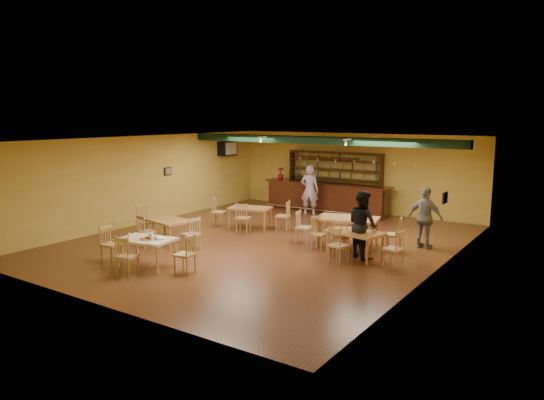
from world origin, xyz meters
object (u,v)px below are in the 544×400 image
Objects in this scene: bar_counter at (326,198)px; dining_table_d at (355,245)px; patron_right_a at (362,224)px; dining_table_b at (347,232)px; near_table at (147,253)px; patron_bar at (310,190)px; dining_table_a at (250,217)px; dining_table_c at (167,231)px.

dining_table_d is at bearing -55.25° from bar_counter.
patron_right_a is (3.78, -5.11, 0.32)m from bar_counter.
bar_counter is 3.03× the size of dining_table_b.
patron_right_a is at bearing 34.49° from near_table.
bar_counter reaches higher than near_table.
bar_counter is 0.94m from patron_bar.
dining_table_a is 0.95× the size of dining_table_c.
dining_table_a is at bearing 65.84° from patron_bar.
dining_table_b is (3.77, -0.48, 0.08)m from dining_table_a.
bar_counter is at bearing -22.26° from patron_right_a.
patron_bar reaches higher than dining_table_d.
dining_table_b reaches higher than dining_table_d.
dining_table_d is at bearing 34.51° from near_table.
near_table is at bearing 76.18° from patron_bar.
dining_table_c is 5.64m from patron_right_a.
patron_bar is (1.29, 6.05, 0.58)m from dining_table_c.
patron_bar reaches higher than patron_right_a.
dining_table_b is 4.79m from patron_bar.
dining_table_d is at bearing 74.08° from patron_right_a.
bar_counter reaches higher than dining_table_b.
near_table is 0.76× the size of patron_right_a.
patron_bar is at bearing 81.58° from near_table.
dining_table_a is 1.01× the size of near_table.
patron_bar is (0.53, 3.01, 0.60)m from dining_table_a.
dining_table_b is at bearing 39.89° from dining_table_c.
dining_table_a is at bearing -101.75° from bar_counter.
near_table reaches higher than dining_table_a.
dining_table_b is at bearing -24.60° from dining_table_a.
dining_table_b is 0.90× the size of patron_bar.
bar_counter is 2.72× the size of patron_bar.
dining_table_a is at bearing 159.44° from dining_table_b.
dining_table_d is 0.76× the size of patron_bar.
dining_table_a is at bearing 173.65° from dining_table_d.
dining_table_a is 0.81× the size of dining_table_b.
dining_table_d is 0.57m from patron_right_a.
near_table is 8.07m from patron_bar.
patron_bar is at bearing 119.61° from dining_table_b.
dining_table_b is 5.57m from near_table.
patron_bar reaches higher than bar_counter.
dining_table_a is at bearing 86.45° from dining_table_c.
dining_table_a is 0.96× the size of dining_table_d.
dining_table_b is 0.95× the size of patron_right_a.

